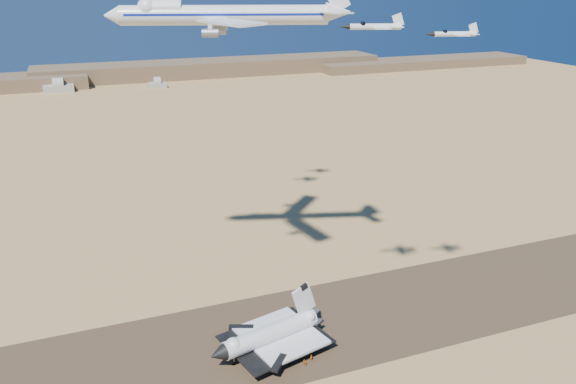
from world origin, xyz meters
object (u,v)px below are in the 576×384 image
object	(u,v)px
carrier_747	(218,15)
crew_b	(311,357)
shuttle	(270,336)
crew_c	(304,362)
chase_jet_b	(454,34)
crew_a	(305,364)
chase_jet_a	(374,26)

from	to	relation	value
carrier_747	crew_b	xyz separation A→B (m)	(12.47, -48.81, -97.18)
shuttle	carrier_747	distance (m)	101.04
carrier_747	crew_c	distance (m)	109.75
carrier_747	chase_jet_b	size ratio (longest dim) A/B	5.49
crew_b	chase_jet_b	xyz separation A→B (m)	(36.07, -5.42, 94.32)
shuttle	chase_jet_b	size ratio (longest dim) A/B	2.84
shuttle	crew_b	world-z (taller)	shuttle
carrier_747	crew_b	distance (m)	109.46
shuttle	crew_b	size ratio (longest dim) A/B	20.52
crew_a	crew_c	world-z (taller)	crew_c
carrier_747	crew_a	bearing A→B (deg)	-62.43
shuttle	chase_jet_b	xyz separation A→B (m)	(46.17, -14.77, 90.13)
chase_jet_a	chase_jet_b	xyz separation A→B (m)	(21.03, -4.26, -2.08)
chase_jet_a	crew_b	bearing A→B (deg)	-167.34
chase_jet_b	crew_c	bearing A→B (deg)	-172.63
crew_a	shuttle	bearing A→B (deg)	58.07
chase_jet_a	chase_jet_b	distance (m)	21.56
chase_jet_b	crew_b	bearing A→B (deg)	-175.06
crew_a	chase_jet_b	distance (m)	102.21
crew_a	crew_b	size ratio (longest dim) A/B	0.82
chase_jet_a	chase_jet_b	bearing A→B (deg)	5.65
crew_b	chase_jet_a	world-z (taller)	chase_jet_a
carrier_747	chase_jet_b	xyz separation A→B (m)	(48.54, -54.23, -2.85)
shuttle	crew_a	world-z (taller)	shuttle
crew_a	crew_b	xyz separation A→B (m)	(2.72, 1.90, 0.17)
shuttle	crew_b	xyz separation A→B (m)	(10.10, -9.34, -4.19)
chase_jet_a	carrier_747	bearing A→B (deg)	135.93
crew_c	chase_jet_a	size ratio (longest dim) A/B	0.12
chase_jet_a	chase_jet_b	size ratio (longest dim) A/B	1.16
shuttle	chase_jet_a	xyz separation A→B (m)	(25.14, -10.51, 92.21)
shuttle	crew_c	bearing A→B (deg)	-69.42
crew_a	chase_jet_b	world-z (taller)	chase_jet_b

